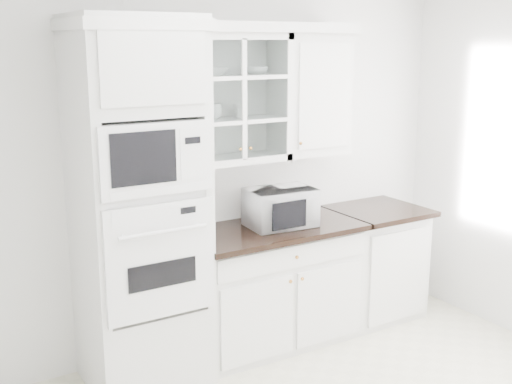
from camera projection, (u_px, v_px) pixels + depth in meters
room_shell at (330, 127)px, 3.52m from camera, size 4.00×3.50×2.70m
oven_column at (139, 208)px, 4.10m from camera, size 0.76×0.68×2.40m
base_cabinet_run at (272, 284)px, 4.81m from camera, size 1.32×0.67×0.92m
extra_base_cabinet at (373, 261)px, 5.32m from camera, size 0.72×0.67×0.92m
upper_cabinet_glass at (232, 98)px, 4.48m from camera, size 0.80×0.33×0.90m
upper_cabinet_solid at (310, 94)px, 4.82m from camera, size 0.55×0.33×0.90m
crown_molding at (220, 27)px, 4.30m from camera, size 2.14×0.38×0.07m
countertop_microwave at (280, 207)px, 4.69m from camera, size 0.51×0.44×0.28m
bowl_a at (209, 71)px, 4.36m from camera, size 0.25×0.25×0.06m
bowl_b at (256, 71)px, 4.56m from camera, size 0.21×0.21×0.05m
cup_a at (212, 112)px, 4.43m from camera, size 0.16×0.16×0.11m
cup_b at (241, 111)px, 4.54m from camera, size 0.13×0.13×0.10m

